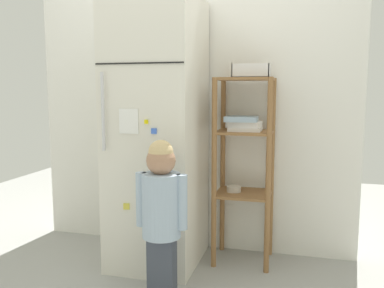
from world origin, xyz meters
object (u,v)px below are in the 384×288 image
at_px(child_standing, 161,205).
at_px(fruit_bin, 251,72).
at_px(refrigerator, 158,133).
at_px(pantry_shelf_unit, 244,147).

bearing_deg(child_standing, fruit_bin, 58.83).
distance_m(child_standing, fruit_bin, 1.11).
relative_size(refrigerator, fruit_bin, 7.42).
height_order(refrigerator, child_standing, refrigerator).
relative_size(refrigerator, child_standing, 1.95).
xyz_separation_m(pantry_shelf_unit, fruit_bin, (0.04, 0.00, 0.52)).
bearing_deg(fruit_bin, child_standing, -121.17).
bearing_deg(refrigerator, fruit_bin, 13.63).
distance_m(pantry_shelf_unit, fruit_bin, 0.52).
bearing_deg(pantry_shelf_unit, fruit_bin, 2.30).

